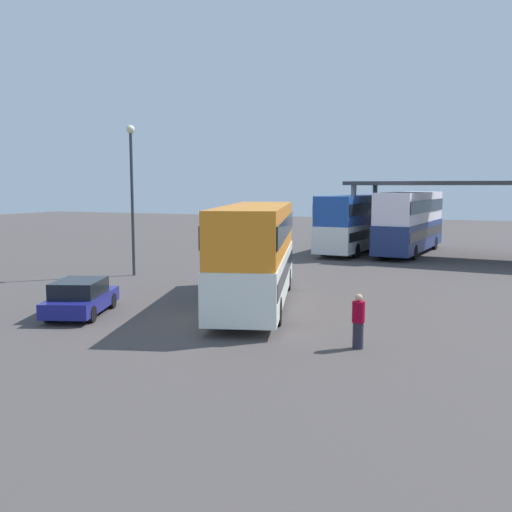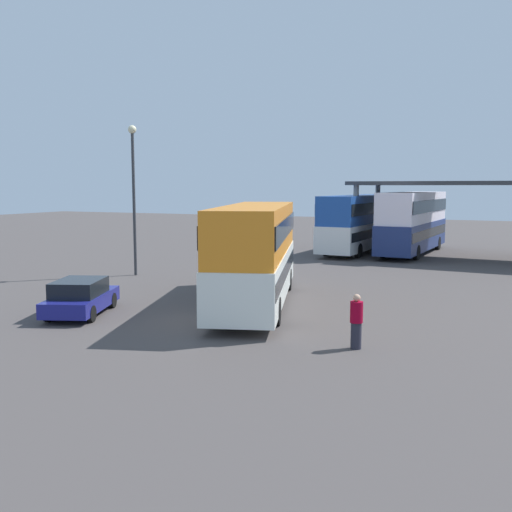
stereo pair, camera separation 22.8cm
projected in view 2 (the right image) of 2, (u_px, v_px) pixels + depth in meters
ground_plane at (211, 323)px, 20.48m from camera, size 140.00×140.00×0.00m
double_decker_main at (256, 250)px, 23.41m from camera, size 5.66×11.42×4.05m
parked_hatchback at (81, 297)px, 21.71m from camera, size 3.01×4.32×1.35m
double_decker_near_canopy at (358, 221)px, 42.31m from camera, size 3.28×11.33×4.15m
double_decker_mid_row at (413, 220)px, 41.26m from camera, size 3.34×11.64×4.39m
depot_canopy at (492, 186)px, 37.39m from camera, size 18.09×7.63×5.14m
lamppost_tall at (133, 182)px, 30.90m from camera, size 0.44×0.44×8.01m
pedestrian_waiting at (356, 322)px, 17.13m from camera, size 0.38×0.38×1.65m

